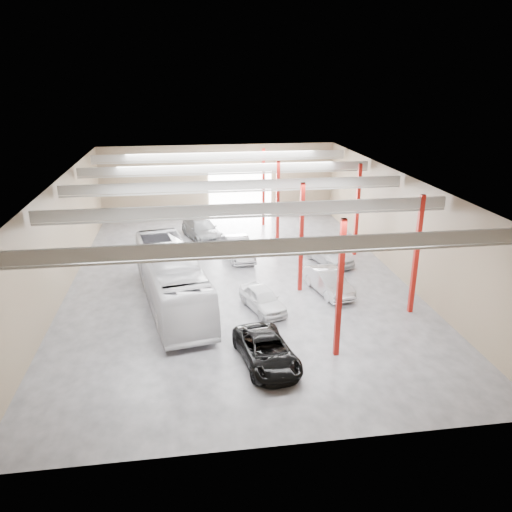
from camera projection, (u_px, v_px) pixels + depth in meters
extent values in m
cube|color=#48474C|center=(238.00, 281.00, 33.58)|extent=(22.00, 32.00, 0.01)
cube|color=beige|center=(236.00, 178.00, 31.18)|extent=(22.00, 32.00, 0.12)
cube|color=brown|center=(219.00, 182.00, 47.26)|extent=(22.00, 0.12, 7.00)
cube|color=brown|center=(286.00, 365.00, 17.50)|extent=(22.00, 0.12, 7.00)
cube|color=brown|center=(61.00, 239.00, 30.90)|extent=(0.12, 32.00, 7.00)
cube|color=brown|center=(398.00, 225.00, 33.86)|extent=(0.12, 32.00, 7.00)
cube|color=white|center=(240.00, 192.00, 47.73)|extent=(6.00, 0.20, 5.00)
cube|color=#9F1711|center=(340.00, 290.00, 23.60)|extent=(0.25, 0.25, 7.00)
cube|color=#9F1711|center=(301.00, 238.00, 31.03)|extent=(0.25, 0.25, 7.00)
cube|color=#9F1711|center=(278.00, 207.00, 38.47)|extent=(0.25, 0.25, 7.00)
cube|color=#9F1711|center=(263.00, 187.00, 44.98)|extent=(0.25, 0.25, 7.00)
cube|color=#9F1711|center=(416.00, 255.00, 28.08)|extent=(0.25, 0.25, 7.00)
cube|color=#9F1711|center=(357.00, 210.00, 37.38)|extent=(0.25, 0.25, 7.00)
cube|color=#A8A7A3|center=(268.00, 246.00, 20.18)|extent=(21.60, 0.15, 0.60)
cube|color=#A8A7A3|center=(268.00, 255.00, 20.32)|extent=(21.60, 0.10, 0.10)
cube|color=#A8A7A3|center=(249.00, 209.00, 25.76)|extent=(21.60, 0.15, 0.60)
cube|color=#A8A7A3|center=(249.00, 217.00, 25.90)|extent=(21.60, 0.10, 0.10)
cube|color=#A8A7A3|center=(237.00, 185.00, 31.34)|extent=(21.60, 0.15, 0.60)
cube|color=#A8A7A3|center=(237.00, 191.00, 31.47)|extent=(21.60, 0.10, 0.10)
cube|color=#A8A7A3|center=(228.00, 168.00, 36.92)|extent=(21.60, 0.15, 0.60)
cube|color=#A8A7A3|center=(228.00, 174.00, 37.05)|extent=(21.60, 0.10, 0.10)
cube|color=#A8A7A3|center=(221.00, 156.00, 42.50)|extent=(21.60, 0.15, 0.60)
cube|color=#A8A7A3|center=(222.00, 161.00, 42.63)|extent=(21.60, 0.10, 0.10)
imported|color=silver|center=(171.00, 279.00, 29.63)|extent=(5.01, 12.40, 3.37)
imported|color=black|center=(266.00, 351.00, 23.79)|extent=(3.05, 5.32, 1.40)
imported|color=silver|center=(263.00, 299.00, 29.30)|extent=(2.75, 4.32, 1.37)
imported|color=#AAA9AE|center=(238.00, 248.00, 37.56)|extent=(2.20, 4.98, 1.59)
imported|color=slate|center=(202.00, 229.00, 42.05)|extent=(3.83, 6.10, 1.65)
imported|color=#BABBBF|center=(328.00, 281.00, 31.61)|extent=(2.45, 4.74, 1.49)
imported|color=silver|center=(328.00, 252.00, 36.63)|extent=(3.33, 5.05, 1.60)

